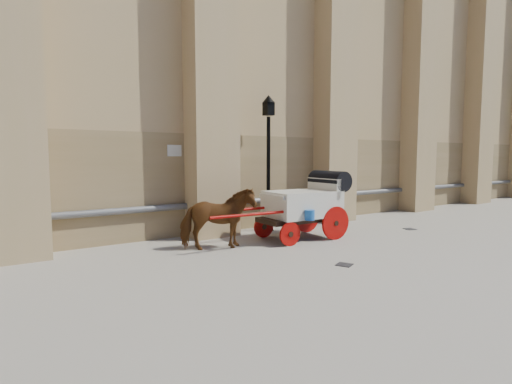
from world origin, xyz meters
TOP-DOWN VIEW (x-y plane):
  - ground at (0.00, 0.00)m, footprint 90.00×90.00m
  - horse at (-1.71, 1.98)m, footprint 1.99×1.31m
  - carriage at (1.09, 1.82)m, footprint 4.43×1.60m
  - street_lamp at (0.86, 3.35)m, footprint 0.40×0.40m
  - drain_grate_near at (-0.17, -0.85)m, footprint 0.42×0.42m
  - drain_grate_far at (4.73, 0.93)m, footprint 0.39×0.39m

SIDE VIEW (x-z plane):
  - ground at x=0.00m, z-range 0.00..0.00m
  - drain_grate_near at x=-0.17m, z-range 0.00..0.01m
  - drain_grate_far at x=4.73m, z-range 0.00..0.01m
  - horse at x=-1.71m, z-range 0.00..1.55m
  - carriage at x=1.09m, z-range 0.08..1.99m
  - street_lamp at x=0.86m, z-range 0.15..4.37m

